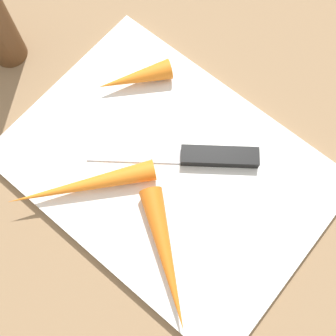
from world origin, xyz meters
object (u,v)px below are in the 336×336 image
Objects in this scene: cutting_board at (168,170)px; knife at (208,156)px; carrot_shortest at (134,78)px; carrot_medium at (166,257)px; carrot_longest at (82,186)px.

knife is (0.03, 0.04, 0.01)m from cutting_board.
cutting_board is 3.94× the size of carrot_shortest.
carrot_medium is (0.07, -0.08, 0.02)m from cutting_board.
carrot_medium is at bearing 69.67° from knife.
carrot_shortest is 0.60× the size of carrot_medium.
cutting_board is 0.10m from carrot_longest.
carrot_longest reaches higher than cutting_board.
carrot_medium is (0.17, -0.14, 0.00)m from carrot_shortest.
cutting_board is at bearing 165.46° from carrot_medium.
knife is 0.13m from carrot_shortest.
cutting_board is 0.05m from knife.
knife is at bearing 54.78° from cutting_board.
carrot_medium reaches higher than knife.
carrot_longest is at bearing 51.57° from carrot_shortest.
carrot_shortest is (-0.10, 0.06, 0.02)m from cutting_board.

